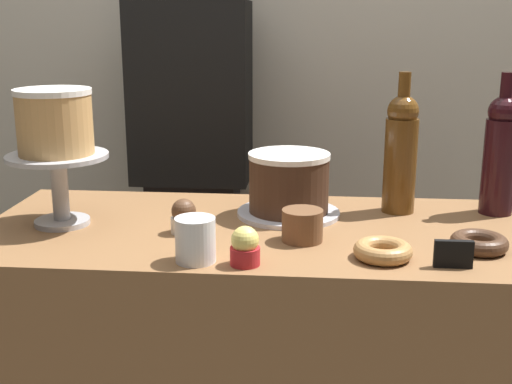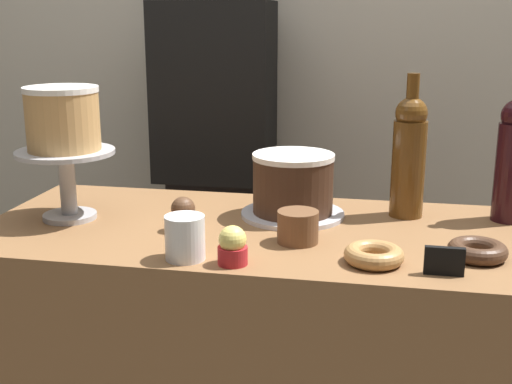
% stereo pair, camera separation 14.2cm
% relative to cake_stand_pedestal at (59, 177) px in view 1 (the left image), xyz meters
% --- Properties ---
extents(back_wall, '(6.00, 0.05, 2.60)m').
position_rel_cake_stand_pedestal_xyz_m(back_wall, '(0.43, 0.87, 0.28)').
color(back_wall, '#BCB7A8').
rests_on(back_wall, ground_plane).
extents(cake_stand_pedestal, '(0.22, 0.22, 0.16)m').
position_rel_cake_stand_pedestal_xyz_m(cake_stand_pedestal, '(0.00, 0.00, 0.00)').
color(cake_stand_pedestal, '#B2B2B7').
rests_on(cake_stand_pedestal, display_counter).
extents(white_layer_cake, '(0.16, 0.16, 0.14)m').
position_rel_cake_stand_pedestal_xyz_m(white_layer_cake, '(0.00, 0.00, 0.12)').
color(white_layer_cake, tan).
rests_on(white_layer_cake, cake_stand_pedestal).
extents(silver_serving_platter, '(0.24, 0.24, 0.01)m').
position_rel_cake_stand_pedestal_xyz_m(silver_serving_platter, '(0.49, 0.12, -0.10)').
color(silver_serving_platter, silver).
rests_on(silver_serving_platter, display_counter).
extents(chocolate_round_cake, '(0.19, 0.19, 0.14)m').
position_rel_cake_stand_pedestal_xyz_m(chocolate_round_cake, '(0.49, 0.12, -0.03)').
color(chocolate_round_cake, '#3D2619').
rests_on(chocolate_round_cake, silver_serving_platter).
extents(wine_bottle_dark_red, '(0.08, 0.08, 0.33)m').
position_rel_cake_stand_pedestal_xyz_m(wine_bottle_dark_red, '(0.98, 0.18, 0.04)').
color(wine_bottle_dark_red, black).
rests_on(wine_bottle_dark_red, display_counter).
extents(wine_bottle_amber, '(0.08, 0.08, 0.33)m').
position_rel_cake_stand_pedestal_xyz_m(wine_bottle_amber, '(0.75, 0.17, 0.04)').
color(wine_bottle_amber, '#5B3814').
rests_on(wine_bottle_amber, display_counter).
extents(cupcake_chocolate, '(0.06, 0.06, 0.07)m').
position_rel_cake_stand_pedestal_xyz_m(cupcake_chocolate, '(0.28, -0.03, -0.07)').
color(cupcake_chocolate, white).
rests_on(cupcake_chocolate, display_counter).
extents(cupcake_lemon, '(0.06, 0.06, 0.07)m').
position_rel_cake_stand_pedestal_xyz_m(cupcake_lemon, '(0.43, -0.21, -0.07)').
color(cupcake_lemon, red).
rests_on(cupcake_lemon, display_counter).
extents(donut_chocolate, '(0.11, 0.11, 0.03)m').
position_rel_cake_stand_pedestal_xyz_m(donut_chocolate, '(0.88, -0.09, -0.09)').
color(donut_chocolate, '#472D1E').
rests_on(donut_chocolate, display_counter).
extents(donut_maple, '(0.11, 0.11, 0.03)m').
position_rel_cake_stand_pedestal_xyz_m(donut_maple, '(0.69, -0.15, -0.09)').
color(donut_maple, '#B27F47').
rests_on(donut_maple, display_counter).
extents(cookie_stack, '(0.08, 0.08, 0.07)m').
position_rel_cake_stand_pedestal_xyz_m(cookie_stack, '(0.53, -0.06, -0.07)').
color(cookie_stack, brown).
rests_on(cookie_stack, display_counter).
extents(price_sign_chalkboard, '(0.07, 0.01, 0.05)m').
position_rel_cake_stand_pedestal_xyz_m(price_sign_chalkboard, '(0.81, -0.19, -0.08)').
color(price_sign_chalkboard, black).
rests_on(price_sign_chalkboard, display_counter).
extents(coffee_cup_ceramic, '(0.08, 0.08, 0.08)m').
position_rel_cake_stand_pedestal_xyz_m(coffee_cup_ceramic, '(0.33, -0.20, -0.06)').
color(coffee_cup_ceramic, white).
rests_on(coffee_cup_ceramic, display_counter).
extents(barista_figure, '(0.36, 0.22, 1.60)m').
position_rel_cake_stand_pedestal_xyz_m(barista_figure, '(0.17, 0.67, -0.18)').
color(barista_figure, black).
rests_on(barista_figure, ground_plane).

